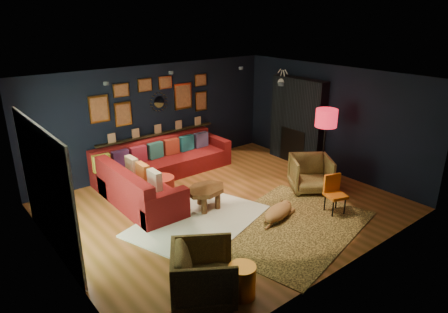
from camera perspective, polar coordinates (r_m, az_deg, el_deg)
floor at (r=8.26m, az=0.30°, el=-7.14°), size 6.50×6.50×0.00m
room_walls at (r=7.66m, az=0.32°, el=3.50°), size 6.50×6.50×6.50m
sectional at (r=9.19m, az=-9.82°, el=-2.31°), size 3.41×2.69×0.86m
ledge at (r=9.99m, az=-9.42°, el=3.20°), size 3.20×0.12×0.04m
gallery_wall at (r=9.80m, az=-9.89°, el=8.20°), size 3.15×0.04×1.02m
sunburst_mirror at (r=9.88m, az=-9.29°, el=7.70°), size 0.47×0.16×0.47m
fireplace at (r=10.53m, az=10.40°, el=4.59°), size 0.31×1.60×2.20m
deer_head at (r=10.66m, az=8.88°, el=10.56°), size 0.50×0.28×0.45m
sliding_door at (r=7.00m, az=-24.04°, el=-4.33°), size 0.06×2.80×2.20m
ceiling_spots at (r=8.07m, az=-3.31°, el=11.37°), size 3.30×2.50×0.06m
shag_rug at (r=7.72m, az=-3.65°, el=-9.13°), size 2.95×2.52×0.03m
leopard_rug at (r=7.63m, az=9.32°, el=-9.85°), size 3.46×2.81×0.02m
coffee_table at (r=7.99m, az=-2.57°, el=-5.05°), size 0.99×0.81×0.44m
pouf at (r=8.78m, az=-8.92°, el=-4.09°), size 0.57×0.57×0.37m
armchair_left at (r=5.67m, az=-2.90°, el=-16.08°), size 1.15×1.16×0.89m
armchair_right at (r=9.02m, az=12.29°, el=-2.19°), size 1.14×1.13×0.86m
gold_stool at (r=5.83m, az=2.60°, el=-17.34°), size 0.39×0.39×0.49m
orange_chair at (r=8.16m, az=15.45°, el=-4.76°), size 0.46×0.46×0.78m
floor_lamp at (r=9.16m, az=14.38°, el=4.92°), size 0.48×0.48×1.75m
dog at (r=7.78m, az=7.75°, el=-7.54°), size 1.25×0.85×0.36m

